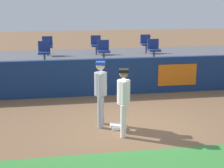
{
  "coord_description": "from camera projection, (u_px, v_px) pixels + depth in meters",
  "views": [
    {
      "loc": [
        -1.95,
        -8.79,
        3.46
      ],
      "look_at": [
        -0.29,
        0.96,
        1.0
      ],
      "focal_mm": 55.16,
      "sensor_mm": 36.0,
      "label": 1
    }
  ],
  "objects": [
    {
      "name": "ground_plane",
      "position": [
        128.0,
        127.0,
        9.56
      ],
      "size": [
        60.0,
        60.0,
        0.0
      ],
      "primitive_type": "plane",
      "color": "brown"
    },
    {
      "name": "seat_back_right",
      "position": [
        146.0,
        43.0,
        15.9
      ],
      "size": [
        0.47,
        0.44,
        0.84
      ],
      "color": "#4C4C51",
      "rests_on": "bleacher_platform"
    },
    {
      "name": "first_base",
      "position": [
        118.0,
        126.0,
        9.47
      ],
      "size": [
        0.4,
        0.4,
        0.08
      ],
      "primitive_type": "cube",
      "color": "white",
      "rests_on": "ground_plane"
    },
    {
      "name": "bleacher_platform",
      "position": [
        100.0,
        68.0,
        15.12
      ],
      "size": [
        18.0,
        4.8,
        1.01
      ],
      "primitive_type": "cube",
      "color": "#59595E",
      "rests_on": "ground_plane"
    },
    {
      "name": "seat_back_center",
      "position": [
        96.0,
        44.0,
        15.52
      ],
      "size": [
        0.45,
        0.44,
        0.84
      ],
      "color": "#4C4C51",
      "rests_on": "bleacher_platform"
    },
    {
      "name": "seat_front_left",
      "position": [
        44.0,
        51.0,
        13.43
      ],
      "size": [
        0.47,
        0.44,
        0.84
      ],
      "color": "#4C4C51",
      "rests_on": "bleacher_platform"
    },
    {
      "name": "player_fielder_home",
      "position": [
        124.0,
        98.0,
        8.75
      ],
      "size": [
        0.42,
        0.53,
        1.75
      ],
      "rotation": [
        0.0,
        0.0,
        -1.78
      ],
      "color": "white",
      "rests_on": "ground_plane"
    },
    {
      "name": "seat_front_center",
      "position": [
        103.0,
        49.0,
        13.81
      ],
      "size": [
        0.47,
        0.44,
        0.84
      ],
      "color": "#4C4C51",
      "rests_on": "bleacher_platform"
    },
    {
      "name": "field_wall",
      "position": [
        109.0,
        77.0,
        12.63
      ],
      "size": [
        18.0,
        0.26,
        1.35
      ],
      "color": "navy",
      "rests_on": "ground_plane"
    },
    {
      "name": "seat_front_right",
      "position": [
        154.0,
        48.0,
        14.15
      ],
      "size": [
        0.47,
        0.44,
        0.84
      ],
      "color": "#4C4C51",
      "rests_on": "bleacher_platform"
    },
    {
      "name": "player_runner_visitor",
      "position": [
        101.0,
        89.0,
        9.38
      ],
      "size": [
        0.42,
        0.5,
        1.82
      ],
      "rotation": [
        0.0,
        0.0,
        -1.8
      ],
      "color": "#9EA3AD",
      "rests_on": "ground_plane"
    },
    {
      "name": "seat_back_left",
      "position": [
        47.0,
        45.0,
        15.17
      ],
      "size": [
        0.45,
        0.44,
        0.84
      ],
      "color": "#4C4C51",
      "rests_on": "bleacher_platform"
    }
  ]
}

